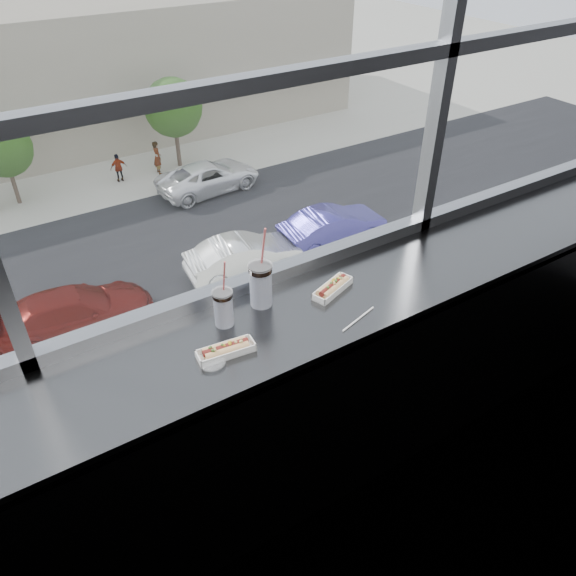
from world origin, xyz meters
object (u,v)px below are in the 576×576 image
soda_cup_left (223,306)px  tree_right (173,108)px  hotdog_tray_left (226,349)px  car_far_c (208,172)px  tree_center (3,149)px  wrapper (214,365)px  car_near_d (244,250)px  car_near_e (333,221)px  loose_straw (358,319)px  pedestrian_c (118,165)px  soda_cup_right (261,283)px  car_near_c (72,305)px  pedestrian_d (157,154)px  hotdog_tray_right (333,287)px

soda_cup_left → tree_right: size_ratio=0.06×
hotdog_tray_left → car_far_c: 28.75m
hotdog_tray_left → tree_center: (1.55, 28.34, -9.13)m
soda_cup_left → car_far_c: 28.61m
wrapper → car_near_d: 21.46m
car_near_e → wrapper: bearing=143.6°
loose_straw → pedestrian_c: 30.97m
soda_cup_right → wrapper: (-0.35, -0.25, -0.10)m
car_near_c → pedestrian_d: pedestrian_d is taller
tree_center → car_far_c: bearing=-23.8°
loose_straw → pedestrian_d: 31.30m
car_near_e → tree_right: bearing=13.8°
soda_cup_left → tree_right: 31.31m
soda_cup_left → pedestrian_c: size_ratio=0.17×
car_near_d → soda_cup_left: bearing=158.7°
car_near_c → tree_center: 12.14m
loose_straw → tree_center: bearing=72.5°
wrapper → car_far_c: wrapper is taller
hotdog_tray_right → car_near_d: (7.82, 16.23, -10.97)m
hotdog_tray_left → tree_center: hotdog_tray_left is taller
soda_cup_right → tree_right: bearing=69.9°
hotdog_tray_left → car_near_c: hotdog_tray_left is taller
hotdog_tray_left → hotdog_tray_right: same height
hotdog_tray_right → tree_right: size_ratio=0.05×
loose_straw → car_near_c: bearing=71.8°
soda_cup_right → tree_right: (10.31, 28.14, -8.75)m
car_far_c → wrapper: bearing=151.4°
car_near_e → pedestrian_c: car_near_e is taller
hotdog_tray_right → car_near_d: bearing=44.6°
wrapper → tree_center: wrapper is taller
car_near_c → tree_right: 15.33m
pedestrian_d → tree_center: 7.81m
car_near_c → tree_center: (0.23, 12.00, 1.82)m
soda_cup_right → car_near_d: bearing=63.2°
wrapper → pedestrian_d: size_ratio=0.04×
car_near_d → car_near_c: bearing=95.9°
tree_center → soda_cup_left: bearing=-93.0°
car_near_e → pedestrian_d: 12.24m
hotdog_tray_left → wrapper: 0.08m
hotdog_tray_right → tree_center: hotdog_tray_right is taller
car_near_d → wrapper: bearing=158.6°
hotdog_tray_right → soda_cup_left: (-0.51, 0.05, 0.07)m
hotdog_tray_left → loose_straw: hotdog_tray_left is taller
hotdog_tray_left → tree_center: bearing=93.3°
wrapper → car_near_c: bearing=85.1°
tree_center → tree_right: (9.03, 0.00, 0.47)m
wrapper → tree_right: (10.66, 28.38, -8.65)m
soda_cup_left → loose_straw: size_ratio=1.49×
soda_cup_left → loose_straw: soda_cup_left is taller
car_near_d → tree_center: size_ratio=1.48×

